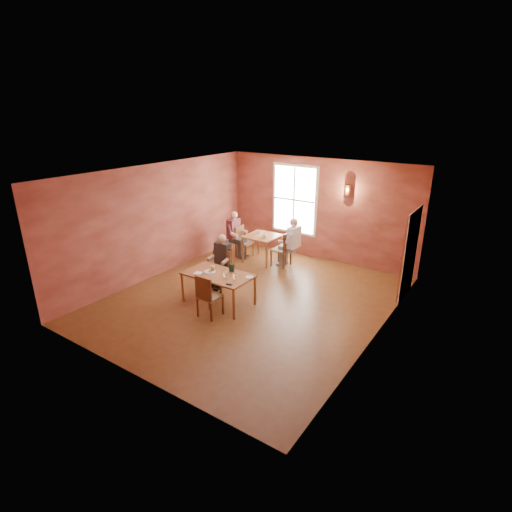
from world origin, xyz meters
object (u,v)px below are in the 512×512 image
Objects in this scene: main_table at (218,289)px; chair_diner_white at (281,249)px; chair_empty at (210,295)px; chair_diner_maroon at (245,242)px; chair_diner_main at (219,271)px; diner_white at (282,243)px; second_table at (262,248)px; diner_main at (218,265)px; diner_maroon at (244,236)px.

chair_diner_white is at bearing 90.29° from main_table.
chair_diner_maroon is (-1.54, 3.43, -0.01)m from chair_empty.
chair_diner_main is 2.29m from diner_white.
diner_white is at bearing 90.00° from chair_diner_maroon.
diner_white is at bearing -90.00° from chair_diner_white.
second_table is at bearing 90.00° from chair_diner_maroon.
chair_diner_main is 0.75× the size of diner_main.
chair_diner_maroon is at bearing 114.47° from chair_empty.
diner_maroon reaches higher than second_table.
chair_diner_main reaches higher than chair_diner_maroon.
main_table is 1.21× the size of diner_main.
chair_diner_main is at bearing 121.16° from chair_empty.
diner_main is 2.31m from diner_white.
diner_maroon is (-1.36, 0.00, -0.02)m from diner_white.
chair_diner_white is at bearing -102.16° from diner_main.
chair_diner_white is at bearing 90.00° from diner_maroon.
chair_diner_maroon is (-0.81, 2.22, -0.01)m from chair_diner_main.
main_table is 2.88m from chair_diner_white.
second_table is 0.65m from chair_diner_maroon.
diner_maroon is (-0.03, 0.00, 0.20)m from chair_diner_maroon.
diner_main is at bearing 167.11° from diner_white.
diner_white reaches higher than diner_main.
chair_diner_main reaches higher than second_table.
chair_diner_maroon is at bearing 90.00° from chair_diner_white.
main_table is 0.62m from chair_empty.
second_table is at bearing -85.76° from chair_diner_main.
diner_white is 1.35m from chair_diner_maroon.
main_table is 1.67× the size of chair_diner_maroon.
chair_diner_white is (0.49, 2.25, -0.14)m from diner_main.
diner_main is 1.27× the size of chair_diner_white.
chair_diner_maroon reaches higher than main_table.
chair_diner_main is at bearing 127.57° from main_table.
second_table is 0.88× the size of chair_diner_white.
second_table is (-0.89, 3.43, -0.09)m from chair_empty.
diner_white reaches higher than chair_diner_maroon.
chair_diner_maroon is (-1.33, 0.00, -0.22)m from diner_white.
chair_diner_maroon is (-0.65, 0.00, 0.08)m from second_table.
main_table is 3.16m from chair_diner_maroon.
chair_empty is 3.76m from chair_diner_maroon.
main_table is 1.75× the size of second_table.
main_table is 0.85m from diner_main.
chair_empty is 3.44m from chair_diner_white.
diner_main reaches higher than chair_empty.
main_table is 1.62× the size of chair_empty.
diner_maroon is (-0.84, 2.25, 0.02)m from diner_main.
main_table is 2.95m from second_table.
chair_empty is 0.70× the size of diner_white.
diner_white reaches higher than main_table.
diner_main is 0.97× the size of diner_maroon.
diner_main is at bearing 167.84° from chair_diner_white.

